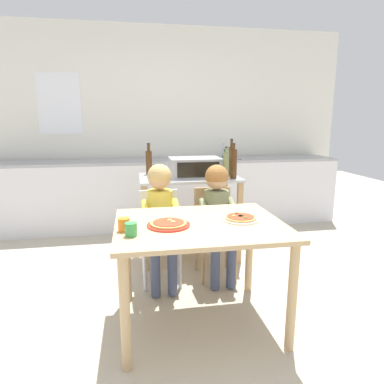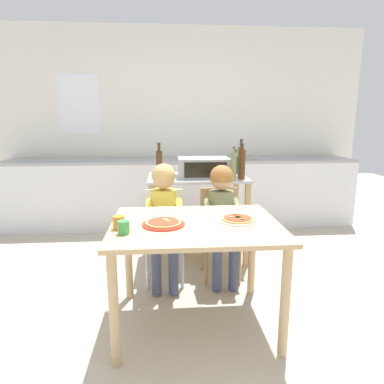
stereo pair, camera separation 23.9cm
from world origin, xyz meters
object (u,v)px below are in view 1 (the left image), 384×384
Objects in this scene: pizza_plate_red_rimmed at (169,224)px; bottle_tall_green_wine at (149,161)px; drinking_cup_orange at (124,225)px; drinking_cup_green at (131,229)px; bottle_brown_beer at (233,163)px; dining_chair_left at (160,229)px; bottle_slim_sauce at (226,165)px; bottle_squat_spirits at (225,163)px; pizza_plate_white at (240,218)px; bottle_dark_olive_oil at (231,160)px; child_in_yellow_shirt at (161,209)px; dining_chair_right at (214,225)px; kitchen_island_cart at (189,203)px; toaster_oven at (195,167)px; child_in_olive_shirt at (218,207)px; dining_table at (200,238)px.

bottle_tall_green_wine is at bearing 91.89° from pizza_plate_red_rimmed.
drinking_cup_green is at bearing -66.82° from drinking_cup_orange.
bottle_brown_beer is at bearing 46.80° from drinking_cup_orange.
bottle_tall_green_wine is 0.41× the size of dining_chair_left.
bottle_brown_beer is at bearing 35.57° from bottle_slim_sauce.
bottle_tall_green_wine is at bearing 174.91° from bottle_squat_spirits.
bottle_slim_sauce is 1.22m from pizza_plate_red_rimmed.
drinking_cup_orange is (-0.80, -0.10, 0.03)m from pizza_plate_white.
bottle_dark_olive_oil is 1.33× the size of pizza_plate_red_rimmed.
child_in_yellow_shirt is 3.70× the size of pizza_plate_red_rimmed.
bottle_tall_green_wine is at bearing 128.97° from dining_chair_right.
bottle_slim_sauce reaches higher than kitchen_island_cart.
drinking_cup_orange reaches higher than pizza_plate_white.
drinking_cup_orange is (-1.08, -1.30, -0.23)m from bottle_dark_olive_oil.
kitchen_island_cart is 1.95× the size of toaster_oven.
bottle_brown_beer reaches higher than child_in_yellow_shirt.
kitchen_island_cart is at bearing 60.08° from child_in_yellow_shirt.
bottle_brown_beer reaches higher than bottle_slim_sauce.
toaster_oven is at bearing 54.95° from child_in_yellow_shirt.
bottle_squat_spirits reaches higher than toaster_oven.
kitchen_island_cart reaches higher than dining_chair_right.
kitchen_island_cart is 3.07× the size of bottle_tall_green_wine.
child_in_yellow_shirt is at bearing -119.92° from kitchen_island_cart.
dining_chair_right is at bearing 90.00° from pizza_plate_white.
pizza_plate_red_rimmed is 0.29m from drinking_cup_orange.
toaster_oven is 1.57× the size of bottle_tall_green_wine.
bottle_slim_sauce is 1.48m from drinking_cup_green.
drinking_cup_green is 0.99× the size of drinking_cup_orange.
pizza_plate_red_rimmed is at bearing -122.37° from bottle_dark_olive_oil.
child_in_olive_shirt is at bearing -116.46° from bottle_slim_sauce.
pizza_plate_white is at bearing -68.82° from bottle_tall_green_wine.
dining_chair_right is 0.78× the size of child_in_olive_shirt.
toaster_oven is 0.62m from child_in_olive_shirt.
bottle_tall_green_wine reaches higher than pizza_plate_white.
child_in_olive_shirt is 0.64m from pizza_plate_white.
bottle_slim_sauce is at bearing -116.39° from bottle_dark_olive_oil.
bottle_squat_spirits reaches higher than kitchen_island_cart.
bottle_slim_sauce reaches higher than bottle_squat_spirits.
pizza_plate_white is 0.78m from drinking_cup_green.
dining_chair_left is 2.84× the size of pizza_plate_red_rimmed.
child_in_yellow_shirt is (-0.35, -0.60, 0.11)m from kitchen_island_cart.
child_in_yellow_shirt is (-0.40, -0.58, -0.27)m from toaster_oven.
dining_table is at bearing -177.98° from pizza_plate_white.
bottle_slim_sauce is 1.13× the size of pizza_plate_red_rimmed.
child_in_olive_shirt is at bearing -123.24° from bottle_brown_beer.
drinking_cup_green is at bearing -96.73° from bottle_tall_green_wine.
dining_chair_right is at bearing 16.01° from child_in_yellow_shirt.
kitchen_island_cart is 1.24× the size of dining_chair_left.
dining_table is (-0.45, -0.96, -0.37)m from bottle_slim_sauce.
child_in_yellow_shirt is 12.82× the size of drinking_cup_green.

